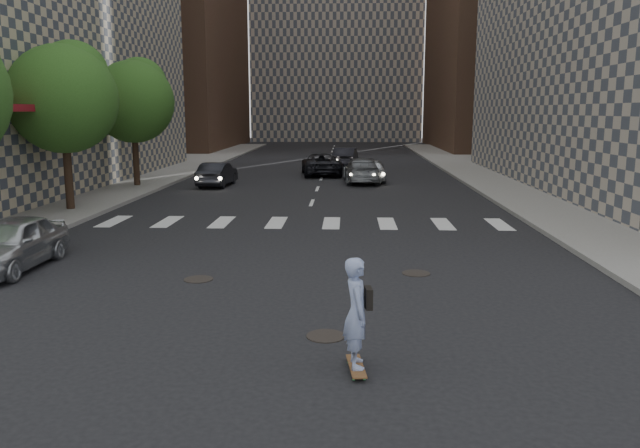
% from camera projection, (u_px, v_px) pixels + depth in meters
% --- Properties ---
extents(ground, '(160.00, 160.00, 0.00)m').
position_uv_depth(ground, '(275.00, 295.00, 13.73)').
color(ground, black).
rests_on(ground, ground).
extents(sidewalk_left, '(13.00, 80.00, 0.15)m').
position_uv_depth(sidewalk_left, '(53.00, 184.00, 34.01)').
color(sidewalk_left, gray).
rests_on(sidewalk_left, ground).
extents(sidewalk_right, '(13.00, 80.00, 0.15)m').
position_uv_depth(sidewalk_right, '(594.00, 187.00, 32.74)').
color(sidewalk_right, gray).
rests_on(sidewalk_right, ground).
extents(tree_b, '(4.20, 4.20, 6.60)m').
position_uv_depth(tree_b, '(65.00, 94.00, 24.26)').
color(tree_b, '#382619').
rests_on(tree_b, sidewalk_left).
extents(tree_c, '(4.20, 4.20, 6.60)m').
position_uv_depth(tree_c, '(135.00, 98.00, 32.12)').
color(tree_c, '#382619').
rests_on(tree_c, sidewalk_left).
extents(manhole_a, '(0.70, 0.70, 0.02)m').
position_uv_depth(manhole_a, '(326.00, 336.00, 11.22)').
color(manhole_a, black).
rests_on(manhole_a, ground).
extents(manhole_b, '(0.70, 0.70, 0.02)m').
position_uv_depth(manhole_b, '(199.00, 279.00, 15.00)').
color(manhole_b, black).
rests_on(manhole_b, ground).
extents(manhole_c, '(0.70, 0.70, 0.02)m').
position_uv_depth(manhole_c, '(416.00, 273.00, 15.55)').
color(manhole_c, black).
rests_on(manhole_c, ground).
extents(skateboarder, '(0.49, 0.94, 1.83)m').
position_uv_depth(skateboarder, '(357.00, 313.00, 9.55)').
color(skateboarder, brown).
rests_on(skateboarder, ground).
extents(silver_sedan, '(1.60, 3.96, 1.35)m').
position_uv_depth(silver_sedan, '(11.00, 243.00, 15.88)').
color(silver_sedan, '#B8BBBF').
rests_on(silver_sedan, ground).
extents(traffic_car_a, '(1.57, 3.95, 1.28)m').
position_uv_depth(traffic_car_a, '(217.00, 174.00, 33.51)').
color(traffic_car_a, black).
rests_on(traffic_car_a, ground).
extents(traffic_car_b, '(2.20, 4.89, 1.39)m').
position_uv_depth(traffic_car_b, '(362.00, 170.00, 35.13)').
color(traffic_car_b, slate).
rests_on(traffic_car_b, ground).
extents(traffic_car_c, '(2.86, 5.22, 1.39)m').
position_uv_depth(traffic_car_c, '(321.00, 164.00, 39.16)').
color(traffic_car_c, black).
rests_on(traffic_car_c, ground).
extents(traffic_car_d, '(1.75, 4.03, 1.35)m').
position_uv_depth(traffic_car_d, '(371.00, 170.00, 35.59)').
color(traffic_car_d, silver).
rests_on(traffic_car_d, ground).
extents(traffic_car_e, '(1.95, 4.44, 1.42)m').
position_uv_depth(traffic_car_e, '(346.00, 157.00, 44.59)').
color(traffic_car_e, black).
rests_on(traffic_car_e, ground).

